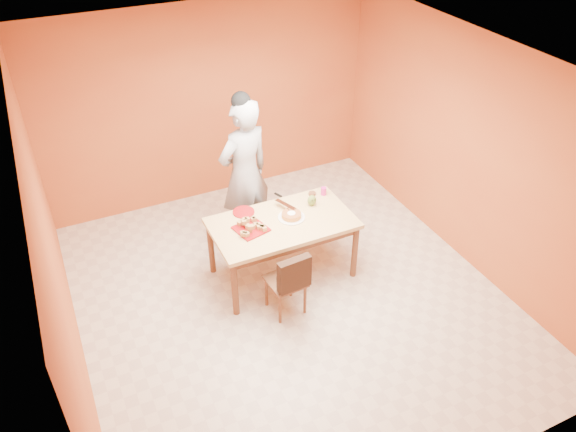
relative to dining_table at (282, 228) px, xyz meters
name	(u,v)px	position (x,y,z in m)	size (l,w,h in m)	color
floor	(290,298)	(-0.10, -0.42, -0.67)	(5.00, 5.00, 0.00)	beige
ceiling	(291,67)	(-0.10, -0.42, 2.03)	(5.00, 5.00, 0.00)	white
wall_back	(209,105)	(-0.10, 2.08, 0.68)	(4.50, 4.50, 0.00)	#C1622C
wall_left	(54,260)	(-2.35, -0.42, 0.68)	(5.00, 5.00, 0.00)	#C1622C
wall_right	(469,152)	(2.15, -0.42, 0.68)	(5.00, 5.00, 0.00)	#C1622C
dining_table	(282,228)	(0.00, 0.00, 0.00)	(1.60, 0.90, 0.76)	#EDCE7C
dining_chair	(286,280)	(-0.22, -0.58, -0.23)	(0.41, 0.47, 0.84)	brown
pastry_pile	(251,225)	(-0.37, 0.01, 0.16)	(0.29, 0.29, 0.09)	tan
person	(245,174)	(-0.12, 0.81, 0.30)	(0.71, 0.46, 1.94)	#959698
pastry_platter	(251,229)	(-0.37, 0.01, 0.10)	(0.32, 0.32, 0.02)	maroon
red_dinner_plate	(244,212)	(-0.33, 0.35, 0.10)	(0.25, 0.25, 0.02)	maroon
white_cake_plate	(291,217)	(0.12, 0.02, 0.10)	(0.31, 0.31, 0.01)	white
sponge_cake	(291,215)	(0.12, 0.02, 0.13)	(0.22, 0.22, 0.05)	orange
cake_server	(285,204)	(0.13, 0.20, 0.16)	(0.06, 0.30, 0.01)	silver
egg_ornament	(312,200)	(0.45, 0.15, 0.16)	(0.11, 0.09, 0.13)	olive
magenta_glass	(324,191)	(0.68, 0.29, 0.14)	(0.07, 0.07, 0.10)	#CE1E82
checker_tin	(312,194)	(0.56, 0.35, 0.11)	(0.09, 0.09, 0.03)	#33180E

